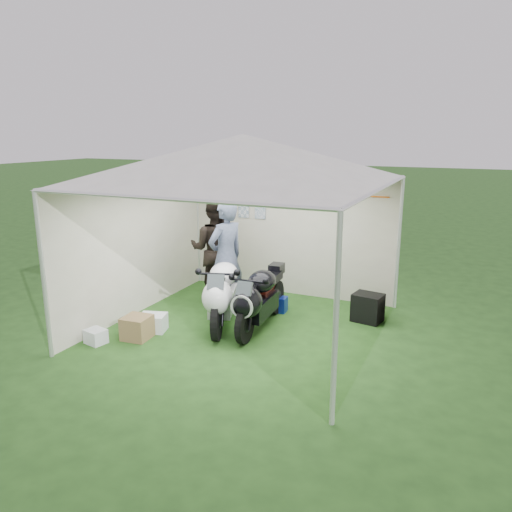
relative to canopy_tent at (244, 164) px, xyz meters
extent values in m
plane|color=#214718|center=(0.00, -0.03, -2.58)|extent=(80.00, 80.00, 0.00)
cylinder|color=silver|center=(-2.00, -2.03, -1.43)|extent=(0.06, 0.06, 2.30)
cylinder|color=silver|center=(2.00, -2.03, -1.43)|extent=(0.06, 0.06, 2.30)
cylinder|color=silver|center=(-2.00, 1.97, -1.43)|extent=(0.06, 0.06, 2.30)
cylinder|color=silver|center=(2.00, 1.97, -1.43)|extent=(0.06, 0.06, 2.30)
cube|color=beige|center=(0.00, 1.97, -1.43)|extent=(4.00, 0.02, 2.30)
cube|color=beige|center=(-2.00, -0.03, -1.43)|extent=(0.02, 4.00, 2.30)
cube|color=beige|center=(2.00, -0.03, -1.43)|extent=(0.02, 4.00, 2.30)
pyramid|color=white|center=(0.00, -0.03, 0.07)|extent=(5.66, 5.66, 0.70)
cube|color=#99A5B7|center=(-1.65, 1.95, -0.73)|extent=(0.22, 0.02, 0.28)
cube|color=#99A5B7|center=(-1.30, 1.95, -0.73)|extent=(0.22, 0.02, 0.28)
cube|color=#99A5B7|center=(-0.95, 1.95, -0.73)|extent=(0.22, 0.01, 0.28)
cube|color=#99A5B7|center=(-0.60, 1.95, -0.73)|extent=(0.22, 0.01, 0.28)
cube|color=#99A5B7|center=(-1.65, 1.95, -1.03)|extent=(0.22, 0.02, 0.28)
cube|color=#99A5B7|center=(-1.30, 1.95, -1.03)|extent=(0.22, 0.01, 0.28)
cube|color=#99A5B7|center=(-0.95, 1.95, -1.03)|extent=(0.22, 0.02, 0.28)
cube|color=#99A5B7|center=(-0.60, 1.95, -1.03)|extent=(0.22, 0.01, 0.28)
cylinder|color=#D8590C|center=(0.20, 1.94, -0.63)|extent=(3.20, 0.02, 0.02)
cylinder|color=black|center=(-0.18, -0.58, -2.27)|extent=(0.30, 0.62, 0.62)
cylinder|color=black|center=(-0.67, 0.78, -2.27)|extent=(0.35, 0.63, 0.62)
cube|color=silver|center=(-0.41, 0.05, -2.18)|extent=(0.66, 1.04, 0.31)
ellipsoid|color=silver|center=(-0.22, -0.48, -1.94)|extent=(0.64, 0.74, 0.52)
ellipsoid|color=silver|center=(-0.44, 0.15, -1.77)|extent=(0.64, 0.75, 0.36)
cube|color=black|center=(-0.58, 0.54, -1.83)|extent=(0.46, 0.67, 0.14)
cube|color=silver|center=(-0.69, 0.86, -1.75)|extent=(0.32, 0.37, 0.19)
cube|color=black|center=(-0.55, 0.44, -2.01)|extent=(0.29, 0.57, 0.10)
cube|color=#3F474C|center=(-0.18, -0.60, -1.67)|extent=(0.28, 0.22, 0.22)
cylinder|color=black|center=(0.24, -0.51, -2.29)|extent=(0.13, 0.58, 0.57)
cylinder|color=black|center=(0.17, 0.83, -2.29)|extent=(0.18, 0.58, 0.57)
cube|color=black|center=(0.21, 0.11, -2.21)|extent=(0.38, 0.93, 0.29)
ellipsoid|color=black|center=(0.24, -0.41, -1.98)|extent=(0.46, 0.60, 0.48)
ellipsoid|color=black|center=(0.21, 0.21, -1.83)|extent=(0.45, 0.61, 0.34)
cube|color=black|center=(0.18, 0.59, -1.89)|extent=(0.28, 0.59, 0.13)
cube|color=black|center=(0.17, 0.91, -1.81)|extent=(0.23, 0.30, 0.17)
cube|color=maroon|center=(0.19, 0.50, -2.05)|extent=(0.12, 0.53, 0.10)
cube|color=#3F474C|center=(0.25, -0.53, -1.73)|extent=(0.24, 0.15, 0.20)
cylinder|color=white|center=(0.25, -0.62, -1.98)|extent=(0.35, 0.04, 0.34)
cube|color=#1734D4|center=(0.17, 0.93, -2.44)|extent=(0.36, 0.24, 0.26)
imported|color=black|center=(-1.07, 1.01, -1.61)|extent=(1.08, 0.93, 1.93)
imported|color=slate|center=(-0.61, 0.54, -1.60)|extent=(0.70, 0.83, 1.95)
cube|color=black|center=(1.70, 1.11, -2.34)|extent=(0.52, 0.44, 0.46)
cube|color=silver|center=(-1.26, -0.69, -2.44)|extent=(0.48, 0.42, 0.27)
cube|color=olive|center=(-1.30, -1.03, -2.40)|extent=(0.42, 0.42, 0.35)
cube|color=silver|center=(-1.75, -1.43, -2.47)|extent=(0.33, 0.30, 0.21)
camera|label=1|loc=(3.21, -6.67, 0.45)|focal=35.00mm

